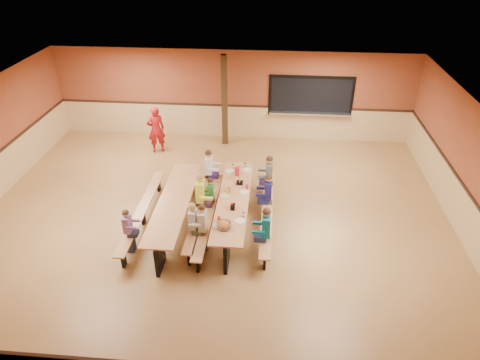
{
  "coord_description": "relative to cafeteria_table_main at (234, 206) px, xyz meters",
  "views": [
    {
      "loc": [
        1.43,
        -8.66,
        6.5
      ],
      "look_at": [
        0.67,
        0.12,
        1.15
      ],
      "focal_mm": 32.0,
      "sensor_mm": 36.0,
      "label": 1
    }
  ],
  "objects": [
    {
      "name": "chip_bowl",
      "position": [
        -0.1,
        -1.17,
        0.29
      ],
      "size": [
        0.32,
        0.32,
        0.15
      ],
      "primitive_type": null,
      "color": "orange",
      "rests_on": "cafeteria_table_main"
    },
    {
      "name": "seated_adult_yellow",
      "position": [
        -0.82,
        0.1,
        0.13
      ],
      "size": [
        0.42,
        0.35,
        1.32
      ],
      "primitive_type": null,
      "color": "#F3FF3E",
      "rests_on": "ground"
    },
    {
      "name": "cafeteria_table_main",
      "position": [
        0.0,
        0.0,
        0.0
      ],
      "size": [
        1.91,
        3.7,
        0.74
      ],
      "color": "#C17D4C",
      "rests_on": "ground"
    },
    {
      "name": "structural_post",
      "position": [
        -0.73,
        4.48,
        0.97
      ],
      "size": [
        0.18,
        0.18,
        3.0
      ],
      "primitive_type": "cube",
      "color": "#302010",
      "rests_on": "ground"
    },
    {
      "name": "table_paddle",
      "position": [
        0.09,
        0.69,
        0.35
      ],
      "size": [
        0.16,
        0.16,
        0.56
      ],
      "color": "black",
      "rests_on": "cafeteria_table_main"
    },
    {
      "name": "ground",
      "position": [
        -0.53,
        0.08,
        -0.53
      ],
      "size": [
        12.0,
        12.0,
        0.0
      ],
      "primitive_type": "plane",
      "color": "olive",
      "rests_on": "ground"
    },
    {
      "name": "punch_pitcher",
      "position": [
        -0.0,
        1.13,
        0.32
      ],
      "size": [
        0.16,
        0.16,
        0.22
      ],
      "primitive_type": "cylinder",
      "color": "red",
      "rests_on": "cafeteria_table_main"
    },
    {
      "name": "seated_child_char_right",
      "position": [
        0.83,
        1.24,
        0.1
      ],
      "size": [
        0.39,
        0.32,
        1.25
      ],
      "primitive_type": null,
      "color": "#545C5F",
      "rests_on": "ground"
    },
    {
      "name": "napkin_dispenser",
      "position": [
        0.02,
        -0.44,
        0.28
      ],
      "size": [
        0.1,
        0.14,
        0.13
      ],
      "primitive_type": "cube",
      "color": "black",
      "rests_on": "cafeteria_table_main"
    },
    {
      "name": "condiment_ketchup",
      "position": [
        0.01,
        -0.46,
        0.3
      ],
      "size": [
        0.06,
        0.06,
        0.17
      ],
      "primitive_type": "cylinder",
      "color": "#B2140F",
      "rests_on": "cafeteria_table_main"
    },
    {
      "name": "seated_child_teal_right",
      "position": [
        0.83,
        -1.13,
        0.1
      ],
      "size": [
        0.39,
        0.32,
        1.26
      ],
      "primitive_type": null,
      "color": "#0D6984",
      "rests_on": "ground"
    },
    {
      "name": "seated_child_tan_sec",
      "position": [
        -0.6,
        -1.02,
        0.08
      ],
      "size": [
        0.37,
        0.3,
        1.2
      ],
      "primitive_type": null,
      "color": "beige",
      "rests_on": "ground"
    },
    {
      "name": "seated_child_navy_right",
      "position": [
        0.83,
        0.34,
        0.09
      ],
      "size": [
        0.38,
        0.31,
        1.24
      ],
      "primitive_type": null,
      "color": "#19174C",
      "rests_on": "ground"
    },
    {
      "name": "condiment_mustard",
      "position": [
        -0.16,
        0.12,
        0.3
      ],
      "size": [
        0.06,
        0.06,
        0.17
      ],
      "primitive_type": "cylinder",
      "color": "yellow",
      "rests_on": "cafeteria_table_main"
    },
    {
      "name": "place_settings",
      "position": [
        0.0,
        0.0,
        0.27
      ],
      "size": [
        0.65,
        3.3,
        0.11
      ],
      "primitive_type": null,
      "color": "beige",
      "rests_on": "cafeteria_table_main"
    },
    {
      "name": "room_envelope",
      "position": [
        -0.53,
        0.08,
        0.16
      ],
      "size": [
        12.04,
        10.04,
        3.02
      ],
      "color": "brown",
      "rests_on": "ground"
    },
    {
      "name": "seated_child_green_sec",
      "position": [
        -0.6,
        0.26,
        0.03
      ],
      "size": [
        0.32,
        0.26,
        1.11
      ],
      "primitive_type": null,
      "color": "#307B40",
      "rests_on": "ground"
    },
    {
      "name": "standing_woman",
      "position": [
        -2.86,
        3.69,
        0.25
      ],
      "size": [
        0.67,
        0.59,
        1.56
      ],
      "primitive_type": "imported",
      "rotation": [
        0.0,
        0.0,
        3.6
      ],
      "color": "#A81317",
      "rests_on": "ground"
    },
    {
      "name": "seated_child_grey_left",
      "position": [
        -0.82,
        1.47,
        0.09
      ],
      "size": [
        0.38,
        0.31,
        1.24
      ],
      "primitive_type": null,
      "color": "white",
      "rests_on": "ground"
    },
    {
      "name": "seated_child_purple_sec",
      "position": [
        -2.25,
        -1.24,
        0.03
      ],
      "size": [
        0.32,
        0.26,
        1.11
      ],
      "primitive_type": null,
      "color": "#89588B",
      "rests_on": "ground"
    },
    {
      "name": "cafeteria_table_second",
      "position": [
        -1.42,
        -0.2,
        0.0
      ],
      "size": [
        1.91,
        3.7,
        0.74
      ],
      "color": "#C17D4C",
      "rests_on": "ground"
    },
    {
      "name": "seated_child_white_left",
      "position": [
        -0.82,
        -0.97,
        0.07
      ],
      "size": [
        0.36,
        0.29,
        1.19
      ],
      "primitive_type": null,
      "color": "silver",
      "rests_on": "ground"
    },
    {
      "name": "kitchen_pass_through",
      "position": [
        2.07,
        5.04,
        0.96
      ],
      "size": [
        2.78,
        0.28,
        1.38
      ],
      "color": "black",
      "rests_on": "ground"
    }
  ]
}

